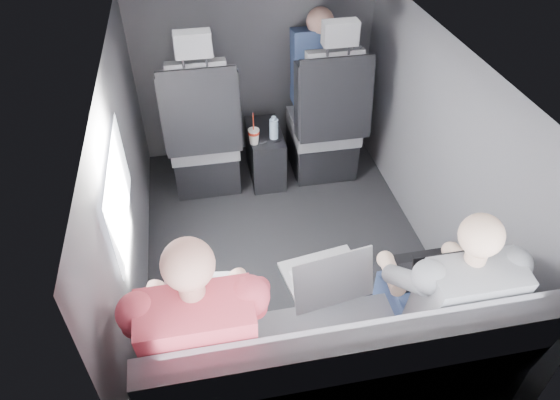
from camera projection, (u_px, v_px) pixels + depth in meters
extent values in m
plane|color=black|center=(288.00, 254.00, 3.26)|extent=(2.60, 2.60, 0.00)
plane|color=#B2B2AD|center=(291.00, 59.00, 2.40)|extent=(2.60, 2.60, 0.00)
cube|color=#56565B|center=(127.00, 190.00, 2.70)|extent=(0.02, 2.60, 1.35)
cube|color=#56565B|center=(438.00, 154.00, 2.96)|extent=(0.02, 2.60, 1.35)
cube|color=#56565B|center=(255.00, 72.00, 3.81)|extent=(1.80, 0.02, 1.35)
cube|color=#56565B|center=(360.00, 377.00, 1.85)|extent=(1.80, 0.02, 1.35)
cube|color=white|center=(119.00, 192.00, 2.33)|extent=(0.02, 0.75, 0.42)
cube|color=black|center=(335.00, 90.00, 3.32)|extent=(0.35, 0.11, 0.59)
cube|color=black|center=(206.00, 163.00, 3.79)|extent=(0.46, 0.48, 0.30)
cube|color=slate|center=(203.00, 138.00, 3.63)|extent=(0.48, 0.46, 0.14)
cube|color=slate|center=(200.00, 107.00, 3.24)|extent=(0.38, 0.18, 0.61)
cube|color=black|center=(167.00, 114.00, 3.23)|extent=(0.08, 0.21, 0.53)
cube|color=black|center=(234.00, 108.00, 3.29)|extent=(0.08, 0.21, 0.53)
cube|color=black|center=(201.00, 113.00, 3.20)|extent=(0.50, 0.11, 0.58)
cube|color=slate|center=(193.00, 44.00, 2.93)|extent=(0.22, 0.10, 0.15)
cube|color=black|center=(321.00, 150.00, 3.92)|extent=(0.46, 0.48, 0.30)
cube|color=slate|center=(323.00, 126.00, 3.76)|extent=(0.48, 0.46, 0.14)
cube|color=slate|center=(334.00, 94.00, 3.37)|extent=(0.38, 0.18, 0.61)
cube|color=black|center=(302.00, 101.00, 3.36)|extent=(0.08, 0.21, 0.53)
cube|color=black|center=(364.00, 96.00, 3.42)|extent=(0.08, 0.21, 0.53)
cube|color=black|center=(336.00, 100.00, 3.33)|extent=(0.50, 0.11, 0.58)
cube|color=slate|center=(340.00, 33.00, 3.06)|extent=(0.22, 0.10, 0.15)
cube|color=black|center=(265.00, 154.00, 3.80)|extent=(0.24, 0.48, 0.40)
cylinder|color=black|center=(261.00, 140.00, 3.57)|extent=(0.09, 0.09, 0.01)
cylinder|color=black|center=(276.00, 139.00, 3.58)|extent=(0.09, 0.09, 0.01)
cube|color=slate|center=(332.00, 375.00, 2.35)|extent=(1.60, 0.50, 0.45)
cube|color=slate|center=(356.00, 364.00, 1.88)|extent=(1.60, 0.17, 0.47)
cylinder|color=red|center=(254.00, 132.00, 3.49)|extent=(0.08, 0.08, 0.02)
cylinder|color=white|center=(254.00, 130.00, 3.48)|extent=(0.08, 0.08, 0.01)
cylinder|color=red|center=(253.00, 121.00, 3.43)|extent=(0.01, 0.01, 0.13)
cylinder|color=#A9C9E5|center=(274.00, 130.00, 3.54)|extent=(0.06, 0.06, 0.16)
cylinder|color=#A9C9E5|center=(274.00, 118.00, 3.48)|extent=(0.04, 0.04, 0.02)
cube|color=white|center=(206.00, 292.00, 2.27)|extent=(0.35, 0.27, 0.02)
cube|color=silver|center=(206.00, 293.00, 2.25)|extent=(0.28, 0.16, 0.00)
cube|color=white|center=(204.00, 279.00, 2.31)|extent=(0.10, 0.06, 0.00)
cube|color=white|center=(206.00, 301.00, 2.08)|extent=(0.32, 0.11, 0.22)
cube|color=silver|center=(206.00, 300.00, 2.09)|extent=(0.28, 0.09, 0.19)
cube|color=#A7A7AC|center=(323.00, 273.00, 2.36)|extent=(0.40, 0.31, 0.02)
cube|color=silver|center=(324.00, 274.00, 2.34)|extent=(0.32, 0.19, 0.00)
cube|color=#A7A7AC|center=(319.00, 260.00, 2.41)|extent=(0.12, 0.07, 0.00)
cube|color=#A7A7AC|center=(334.00, 280.00, 2.15)|extent=(0.38, 0.13, 0.25)
cube|color=silver|center=(334.00, 279.00, 2.16)|extent=(0.33, 0.11, 0.21)
cube|color=black|center=(428.00, 269.00, 2.38)|extent=(0.32, 0.23, 0.02)
cube|color=black|center=(429.00, 270.00, 2.36)|extent=(0.26, 0.12, 0.00)
cube|color=black|center=(422.00, 257.00, 2.42)|extent=(0.10, 0.05, 0.00)
cube|color=black|center=(446.00, 274.00, 2.20)|extent=(0.32, 0.07, 0.21)
cube|color=silver|center=(445.00, 274.00, 2.20)|extent=(0.28, 0.05, 0.18)
cube|color=#343439|center=(178.00, 341.00, 2.16)|extent=(0.15, 0.44, 0.13)
cube|color=#343439|center=(229.00, 332.00, 2.19)|extent=(0.15, 0.44, 0.13)
cube|color=#343439|center=(184.00, 336.00, 2.52)|extent=(0.13, 0.13, 0.45)
cube|color=#343439|center=(227.00, 329.00, 2.55)|extent=(0.13, 0.13, 0.45)
cube|color=#BA3D4A|center=(201.00, 342.00, 1.86)|extent=(0.40, 0.27, 0.55)
sphere|color=tan|center=(188.00, 264.00, 1.63)|extent=(0.18, 0.18, 0.18)
cylinder|color=tan|center=(150.00, 306.00, 2.10)|extent=(0.11, 0.28, 0.12)
cylinder|color=tan|center=(245.00, 292.00, 2.16)|extent=(0.11, 0.28, 0.12)
cube|color=navy|center=(410.00, 304.00, 2.31)|extent=(0.14, 0.41, 0.12)
cube|color=navy|center=(451.00, 298.00, 2.34)|extent=(0.14, 0.41, 0.12)
cube|color=navy|center=(386.00, 307.00, 2.66)|extent=(0.12, 0.12, 0.45)
cube|color=navy|center=(422.00, 301.00, 2.69)|extent=(0.12, 0.12, 0.45)
cube|color=slate|center=(462.00, 304.00, 2.03)|extent=(0.37, 0.25, 0.50)
sphere|color=beige|center=(481.00, 235.00, 1.82)|extent=(0.17, 0.17, 0.17)
cylinder|color=beige|center=(392.00, 273.00, 2.27)|extent=(0.10, 0.26, 0.11)
cylinder|color=beige|center=(467.00, 262.00, 2.32)|extent=(0.10, 0.26, 0.11)
cube|color=navy|center=(319.00, 66.00, 3.64)|extent=(0.39, 0.25, 0.56)
sphere|color=tan|center=(320.00, 21.00, 3.45)|extent=(0.19, 0.19, 0.19)
cube|color=navy|center=(315.00, 98.00, 3.87)|extent=(0.33, 0.39, 0.12)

